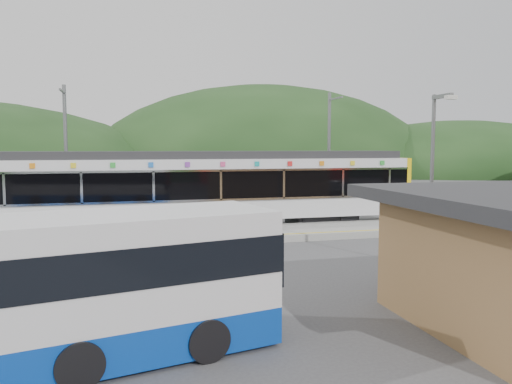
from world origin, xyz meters
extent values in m
plane|color=#4C4C4F|center=(0.00, 0.00, 0.00)|extent=(120.00, 120.00, 0.00)
ellipsoid|color=#1E3D19|center=(16.00, 54.00, 0.00)|extent=(52.00, 39.00, 26.00)
ellipsoid|color=#1E3D19|center=(45.00, 48.00, 0.00)|extent=(44.00, 33.00, 16.00)
cube|color=#9E9E99|center=(0.00, 3.30, 0.15)|extent=(26.00, 3.20, 0.30)
cube|color=yellow|center=(0.00, 2.00, 0.30)|extent=(26.00, 0.10, 0.01)
cube|color=black|center=(-6.48, 6.00, 0.30)|extent=(3.20, 2.20, 0.56)
cube|color=black|center=(5.52, 6.00, 0.30)|extent=(3.20, 2.20, 0.56)
cube|color=silver|center=(-0.48, 6.00, 1.04)|extent=(20.00, 2.90, 0.92)
cube|color=black|center=(-0.48, 6.00, 2.23)|extent=(20.00, 2.96, 1.45)
cube|color=silver|center=(-0.48, 4.50, 1.55)|extent=(20.00, 0.05, 0.10)
cube|color=silver|center=(-0.48, 4.50, 2.90)|extent=(20.00, 0.05, 0.10)
cube|color=silver|center=(-0.48, 6.00, 3.17)|extent=(20.00, 2.90, 0.45)
cube|color=#2D2D30|center=(-0.48, 6.00, 3.58)|extent=(19.40, 2.50, 0.36)
cube|color=yellow|center=(9.64, 6.00, 1.90)|extent=(0.24, 2.92, 3.00)
cube|color=silver|center=(-8.98, 4.50, 2.23)|extent=(0.10, 0.05, 1.35)
cube|color=silver|center=(-5.98, 4.50, 2.23)|extent=(0.10, 0.05, 1.35)
cube|color=silver|center=(-2.98, 4.50, 2.23)|extent=(0.10, 0.05, 1.35)
cube|color=silver|center=(0.02, 4.50, 2.23)|extent=(0.10, 0.05, 1.35)
cube|color=silver|center=(3.02, 4.50, 2.23)|extent=(0.10, 0.05, 1.35)
cube|color=silver|center=(6.02, 4.50, 2.23)|extent=(0.10, 0.05, 1.35)
cube|color=silver|center=(8.52, 4.50, 2.23)|extent=(0.10, 0.05, 1.35)
cube|color=orange|center=(-7.88, 4.51, 3.18)|extent=(0.22, 0.04, 0.22)
cube|color=yellow|center=(-6.28, 4.51, 3.18)|extent=(0.22, 0.04, 0.22)
cube|color=green|center=(-4.68, 4.51, 3.18)|extent=(0.22, 0.04, 0.22)
cube|color=blue|center=(-3.08, 4.51, 3.18)|extent=(0.22, 0.04, 0.22)
cube|color=purple|center=(-1.48, 4.51, 3.18)|extent=(0.22, 0.04, 0.22)
cube|color=#E54C8C|center=(0.12, 4.51, 3.18)|extent=(0.22, 0.04, 0.22)
cube|color=#19A5A5|center=(1.72, 4.51, 3.18)|extent=(0.22, 0.04, 0.22)
cube|color=red|center=(3.32, 4.51, 3.18)|extent=(0.22, 0.04, 0.22)
cube|color=orange|center=(4.92, 4.51, 3.18)|extent=(0.22, 0.04, 0.22)
cube|color=yellow|center=(6.52, 4.51, 3.18)|extent=(0.22, 0.04, 0.22)
cube|color=green|center=(8.12, 4.51, 3.18)|extent=(0.22, 0.04, 0.22)
cylinder|color=slate|center=(-7.00, 8.60, 3.50)|extent=(0.18, 0.18, 7.00)
cube|color=slate|center=(-7.00, 7.80, 6.60)|extent=(0.08, 1.80, 0.08)
cylinder|color=slate|center=(7.00, 8.60, 3.50)|extent=(0.18, 0.18, 7.00)
cube|color=slate|center=(7.00, 7.80, 6.60)|extent=(0.08, 1.80, 0.08)
cylinder|color=black|center=(-5.17, -8.38, 0.41)|extent=(1.32, 2.50, 0.81)
cylinder|color=black|center=(-2.97, -7.88, 0.41)|extent=(1.32, 2.50, 0.81)
cylinder|color=slate|center=(5.36, -3.71, 2.80)|extent=(0.12, 0.12, 5.60)
cube|color=slate|center=(5.36, -4.13, 5.51)|extent=(0.12, 0.93, 0.12)
cube|color=silver|center=(5.36, -4.55, 5.44)|extent=(0.35, 0.18, 0.12)
camera|label=1|loc=(-4.12, -17.73, 3.94)|focal=35.00mm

